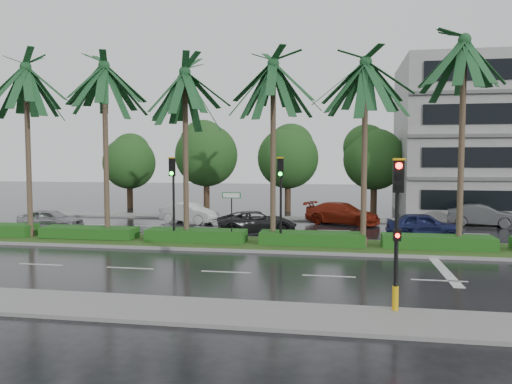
% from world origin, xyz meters
% --- Properties ---
extents(ground, '(120.00, 120.00, 0.00)m').
position_xyz_m(ground, '(0.00, 0.00, 0.00)').
color(ground, black).
rests_on(ground, ground).
extents(near_sidewalk, '(40.00, 2.40, 0.12)m').
position_xyz_m(near_sidewalk, '(0.00, -10.20, 0.06)').
color(near_sidewalk, slate).
rests_on(near_sidewalk, ground).
extents(far_sidewalk, '(40.00, 2.00, 0.12)m').
position_xyz_m(far_sidewalk, '(0.00, 12.00, 0.06)').
color(far_sidewalk, slate).
rests_on(far_sidewalk, ground).
extents(median, '(36.00, 4.00, 0.15)m').
position_xyz_m(median, '(0.00, 1.00, 0.08)').
color(median, gray).
rests_on(median, ground).
extents(hedge, '(35.20, 1.40, 0.60)m').
position_xyz_m(hedge, '(0.00, 1.00, 0.45)').
color(hedge, '#194212').
rests_on(hedge, median).
extents(lane_markings, '(34.00, 13.06, 0.01)m').
position_xyz_m(lane_markings, '(3.04, -0.43, 0.01)').
color(lane_markings, silver).
rests_on(lane_markings, ground).
extents(palm_row, '(26.30, 4.20, 10.62)m').
position_xyz_m(palm_row, '(-1.25, 1.02, 8.61)').
color(palm_row, '#413625').
rests_on(palm_row, median).
extents(signal_near, '(0.34, 0.45, 4.36)m').
position_xyz_m(signal_near, '(6.00, -9.39, 2.50)').
color(signal_near, black).
rests_on(signal_near, near_sidewalk).
extents(signal_median_left, '(0.34, 0.42, 4.36)m').
position_xyz_m(signal_median_left, '(-4.00, 0.30, 3.00)').
color(signal_median_left, black).
rests_on(signal_median_left, median).
extents(signal_median_right, '(0.34, 0.42, 4.36)m').
position_xyz_m(signal_median_right, '(1.50, 0.30, 3.00)').
color(signal_median_right, black).
rests_on(signal_median_right, median).
extents(street_sign, '(0.95, 0.09, 2.60)m').
position_xyz_m(street_sign, '(-1.00, 0.48, 2.12)').
color(street_sign, black).
rests_on(street_sign, median).
extents(bg_trees, '(32.93, 5.35, 7.72)m').
position_xyz_m(bg_trees, '(0.74, 17.59, 4.73)').
color(bg_trees, '#3D271B').
rests_on(bg_trees, ground).
extents(building, '(16.00, 10.00, 12.00)m').
position_xyz_m(building, '(17.00, 18.00, 6.00)').
color(building, gray).
rests_on(building, ground).
extents(car_silver, '(1.71, 3.98, 1.34)m').
position_xyz_m(car_silver, '(-13.17, 4.00, 0.67)').
color(car_silver, gray).
rests_on(car_silver, ground).
extents(car_white, '(2.69, 4.48, 1.39)m').
position_xyz_m(car_white, '(-5.88, 8.97, 0.70)').
color(car_white, silver).
rests_on(car_white, ground).
extents(car_darkgrey, '(3.67, 5.18, 1.31)m').
position_xyz_m(car_darkgrey, '(-0.50, 5.22, 0.66)').
color(car_darkgrey, '#232326').
rests_on(car_darkgrey, ground).
extents(car_red, '(3.70, 5.46, 1.47)m').
position_xyz_m(car_red, '(4.50, 10.03, 0.73)').
color(car_red, maroon).
rests_on(car_red, ground).
extents(car_blue, '(1.81, 4.19, 1.41)m').
position_xyz_m(car_blue, '(9.00, 5.05, 0.70)').
color(car_blue, navy).
rests_on(car_blue, ground).
extents(car_grey, '(2.24, 4.49, 1.41)m').
position_xyz_m(car_grey, '(13.50, 10.50, 0.71)').
color(car_grey, '#4D4F51').
rests_on(car_grey, ground).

